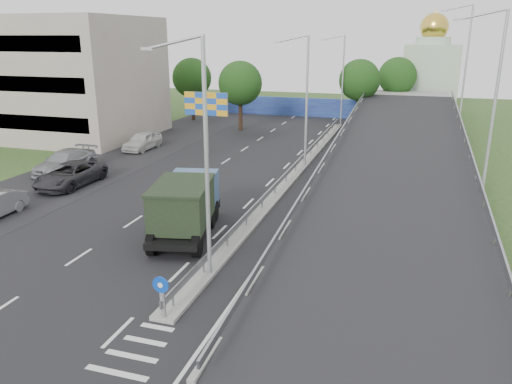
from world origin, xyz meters
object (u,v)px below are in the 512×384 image
at_px(lamp_post_mid, 304,95).
at_px(church, 430,73).
at_px(parked_car_d, 65,162).
at_px(parked_car_e, 142,141).
at_px(lamp_post_near, 202,148).
at_px(parked_car_c, 70,175).
at_px(billboard, 206,107).
at_px(lamp_post_far, 341,76).
at_px(dump_truck, 186,204).
at_px(sign_bollard, 162,297).

distance_m(lamp_post_mid, church, 35.41).
bearing_deg(parked_car_d, parked_car_e, 81.37).
distance_m(lamp_post_near, church, 54.90).
xyz_separation_m(church, parked_car_c, (-24.47, -43.92, -4.50)).
relative_size(lamp_post_mid, billboard, 1.83).
relative_size(lamp_post_far, parked_car_d, 1.73).
height_order(lamp_post_far, billboard, lamp_post_far).
bearing_deg(church, parked_car_c, -119.12).
relative_size(lamp_post_mid, parked_car_c, 1.73).
height_order(lamp_post_far, dump_truck, lamp_post_far).
bearing_deg(parked_car_e, lamp_post_mid, -6.24).
bearing_deg(parked_car_c, sign_bollard, -43.38).
relative_size(lamp_post_mid, parked_car_d, 1.73).
bearing_deg(parked_car_c, lamp_post_near, -34.18).
xyz_separation_m(sign_bollard, parked_car_e, (-15.50, 25.80, -0.21)).
relative_size(lamp_post_near, church, 0.73).
distance_m(billboard, dump_truck, 18.96).
bearing_deg(lamp_post_near, parked_car_d, 142.95).
distance_m(lamp_post_mid, parked_car_c, 18.32).
xyz_separation_m(sign_bollard, lamp_post_mid, (0.11, 23.83, 4.77)).
bearing_deg(parked_car_e, parked_car_d, -99.62).
bearing_deg(lamp_post_far, sign_bollard, -90.14).
xyz_separation_m(dump_truck, parked_car_e, (-12.73, 17.72, -0.89)).
height_order(lamp_post_near, lamp_post_far, same).
bearing_deg(parked_car_d, billboard, 49.56).
bearing_deg(dump_truck, billboard, 96.86).
distance_m(parked_car_c, parked_car_d, 4.01).
relative_size(dump_truck, parked_car_d, 1.27).
bearing_deg(dump_truck, lamp_post_far, 72.91).
bearing_deg(billboard, lamp_post_mid, -12.38).
bearing_deg(lamp_post_far, dump_truck, -94.62).
height_order(church, parked_car_c, church).
height_order(lamp_post_near, billboard, lamp_post_near).
relative_size(lamp_post_mid, lamp_post_far, 1.00).
height_order(church, billboard, church).
height_order(church, parked_car_d, church).
distance_m(dump_truck, parked_car_c, 13.09).
bearing_deg(lamp_post_near, parked_car_e, 125.39).
distance_m(billboard, parked_car_d, 12.58).
distance_m(lamp_post_far, dump_truck, 36.09).
relative_size(church, billboard, 2.51).
relative_size(billboard, parked_car_c, 0.94).
bearing_deg(billboard, church, 59.30).
bearing_deg(billboard, sign_bollard, -70.79).
bearing_deg(lamp_post_mid, dump_truck, -100.39).
bearing_deg(church, parked_car_e, -128.54).
distance_m(lamp_post_near, dump_truck, 6.58).
height_order(lamp_post_mid, parked_car_d, lamp_post_mid).
xyz_separation_m(billboard, dump_truck, (6.22, -17.74, -2.47)).
relative_size(lamp_post_far, church, 0.73).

